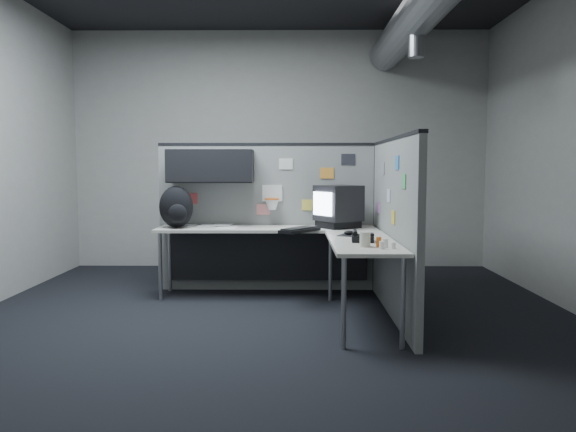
{
  "coord_description": "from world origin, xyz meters",
  "views": [
    {
      "loc": [
        0.18,
        -4.9,
        1.35
      ],
      "look_at": [
        0.13,
        0.35,
        0.91
      ],
      "focal_mm": 35.0,
      "sensor_mm": 36.0,
      "label": 1
    }
  ],
  "objects_px": {
    "monitor": "(338,206)",
    "phone": "(362,237)",
    "backpack": "(176,207)",
    "desk": "(290,242)",
    "keyboard": "(300,230)"
  },
  "relations": [
    {
      "from": "keyboard",
      "to": "phone",
      "type": "xyz_separation_m",
      "value": [
        0.52,
        -0.74,
        0.02
      ]
    },
    {
      "from": "desk",
      "to": "keyboard",
      "type": "xyz_separation_m",
      "value": [
        0.1,
        -0.11,
        0.14
      ]
    },
    {
      "from": "monitor",
      "to": "backpack",
      "type": "distance_m",
      "value": 1.7
    },
    {
      "from": "monitor",
      "to": "phone",
      "type": "distance_m",
      "value": 1.14
    },
    {
      "from": "desk",
      "to": "keyboard",
      "type": "bearing_deg",
      "value": -47.5
    },
    {
      "from": "monitor",
      "to": "backpack",
      "type": "bearing_deg",
      "value": -168.24
    },
    {
      "from": "desk",
      "to": "monitor",
      "type": "height_order",
      "value": "monitor"
    },
    {
      "from": "desk",
      "to": "backpack",
      "type": "bearing_deg",
      "value": 168.13
    },
    {
      "from": "keyboard",
      "to": "backpack",
      "type": "distance_m",
      "value": 1.35
    },
    {
      "from": "monitor",
      "to": "desk",
      "type": "bearing_deg",
      "value": -140.92
    },
    {
      "from": "backpack",
      "to": "phone",
      "type": "bearing_deg",
      "value": -28.03
    },
    {
      "from": "desk",
      "to": "backpack",
      "type": "xyz_separation_m",
      "value": [
        -1.19,
        0.25,
        0.33
      ]
    },
    {
      "from": "desk",
      "to": "keyboard",
      "type": "distance_m",
      "value": 0.2
    },
    {
      "from": "phone",
      "to": "backpack",
      "type": "xyz_separation_m",
      "value": [
        -1.81,
        1.1,
        0.18
      ]
    },
    {
      "from": "phone",
      "to": "backpack",
      "type": "bearing_deg",
      "value": 163.22
    }
  ]
}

